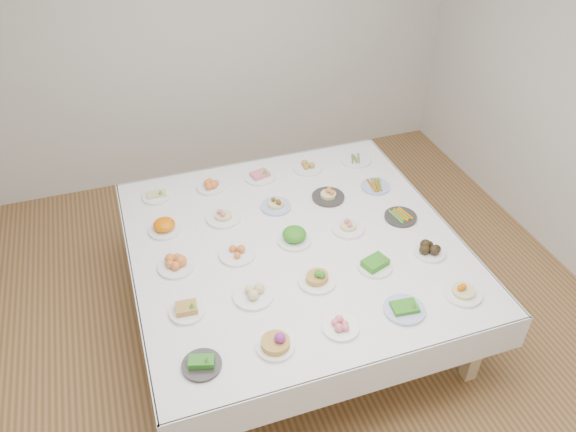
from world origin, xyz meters
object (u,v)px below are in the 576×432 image
object	(u,v)px
dish_12	(294,235)
dish_24	(355,160)
display_table	(295,248)
dish_0	(201,362)

from	to	relation	value
dish_12	dish_24	bearing A→B (deg)	44.35
display_table	dish_24	world-z (taller)	dish_24
display_table	dish_0	bearing A→B (deg)	-135.06
dish_0	dish_24	xyz separation A→B (m)	(1.74, 1.73, -0.02)
dish_0	dish_24	bearing A→B (deg)	44.78
display_table	dish_0	xyz separation A→B (m)	(-0.87, -0.87, 0.10)
dish_0	dish_24	distance (m)	2.45
display_table	dish_12	bearing A→B (deg)	86.52
dish_12	dish_24	size ratio (longest dim) A/B	0.95
dish_12	display_table	bearing A→B (deg)	-93.48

